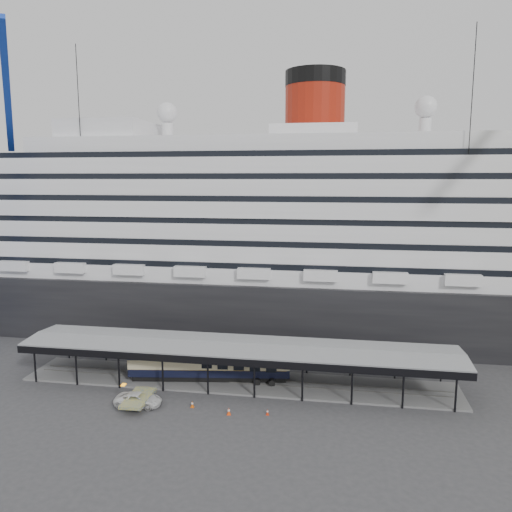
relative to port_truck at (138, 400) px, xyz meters
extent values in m
plane|color=#353537|center=(10.09, 3.47, -0.75)|extent=(200.00, 200.00, 0.00)
cube|color=black|center=(10.09, 35.47, 4.25)|extent=(130.00, 30.00, 10.00)
cylinder|color=maroon|center=(18.09, 35.47, 36.65)|extent=(10.00, 10.00, 9.00)
cylinder|color=black|center=(18.09, 35.47, 41.90)|extent=(10.10, 10.10, 2.50)
sphere|color=silver|center=(-7.91, 35.47, 36.95)|extent=(3.60, 3.60, 3.60)
sphere|color=silver|center=(36.09, 35.47, 36.95)|extent=(3.60, 3.60, 3.60)
cube|color=slate|center=(10.09, 8.47, -0.63)|extent=(56.00, 8.00, 0.24)
cube|color=slate|center=(10.09, 7.75, -0.47)|extent=(54.00, 0.08, 0.10)
cube|color=slate|center=(10.09, 9.19, -0.47)|extent=(54.00, 0.08, 0.10)
cube|color=black|center=(10.09, 3.97, 3.70)|extent=(56.00, 0.18, 0.90)
cube|color=black|center=(10.09, 12.97, 3.70)|extent=(56.00, 0.18, 0.90)
cube|color=slate|center=(10.09, 8.47, 4.43)|extent=(56.00, 9.00, 0.24)
cube|color=blue|center=(-27.52, 19.35, 38.45)|extent=(12.92, 17.86, 16.80)
cylinder|color=black|center=(-19.12, 25.22, 22.85)|extent=(0.12, 0.12, 47.21)
cylinder|color=black|center=(40.35, 23.72, 22.85)|extent=(0.12, 0.12, 47.21)
imported|color=silver|center=(0.00, 0.00, 0.00)|extent=(5.51, 2.68, 1.51)
cube|color=black|center=(6.33, 8.47, -0.18)|extent=(20.02, 4.99, 0.66)
cube|color=black|center=(6.33, 8.47, 0.67)|extent=(21.01, 5.50, 1.04)
cube|color=beige|center=(6.33, 8.47, 1.81)|extent=(21.01, 5.54, 1.23)
cube|color=black|center=(6.33, 8.47, 2.61)|extent=(21.01, 5.50, 0.38)
cube|color=#DE590C|center=(6.31, 0.62, -0.74)|extent=(0.42, 0.42, 0.03)
cone|color=#DE590C|center=(6.31, 0.62, -0.35)|extent=(0.35, 0.35, 0.77)
cylinder|color=white|center=(6.31, 0.62, -0.27)|extent=(0.25, 0.25, 0.15)
cube|color=#FB470D|center=(10.88, -0.45, -0.74)|extent=(0.51, 0.51, 0.03)
cone|color=#FB470D|center=(10.88, -0.45, -0.32)|extent=(0.43, 0.43, 0.82)
cylinder|color=white|center=(10.88, -0.45, -0.25)|extent=(0.26, 0.26, 0.16)
cube|color=red|center=(15.17, 0.21, -0.74)|extent=(0.39, 0.39, 0.03)
cone|color=red|center=(15.17, 0.21, -0.41)|extent=(0.33, 0.33, 0.65)
cylinder|color=white|center=(15.17, 0.21, -0.35)|extent=(0.21, 0.21, 0.13)
camera|label=1|loc=(22.45, -51.78, 25.56)|focal=35.00mm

